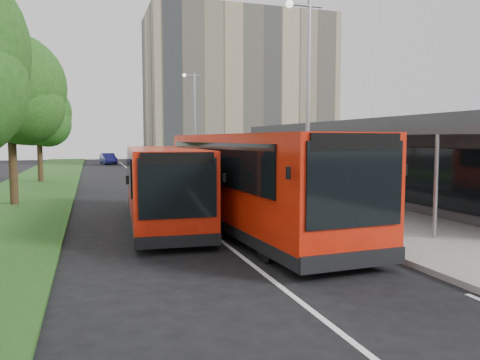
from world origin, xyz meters
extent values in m
plane|color=black|center=(0.00, 0.00, 0.00)|extent=(120.00, 120.00, 0.00)
cube|color=slate|center=(6.00, 20.00, 0.07)|extent=(5.00, 80.00, 0.15)
cube|color=#1D4B18|center=(-7.00, 20.00, 0.05)|extent=(5.00, 80.00, 0.10)
cube|color=silver|center=(0.00, 15.00, 0.01)|extent=(0.12, 70.00, 0.01)
cube|color=silver|center=(3.30, -2.00, 0.01)|extent=(0.12, 2.00, 0.01)
cube|color=silver|center=(3.30, 4.00, 0.01)|extent=(0.12, 2.00, 0.01)
cube|color=silver|center=(3.30, 10.00, 0.01)|extent=(0.12, 2.00, 0.01)
cube|color=silver|center=(3.30, 16.00, 0.01)|extent=(0.12, 2.00, 0.01)
cube|color=silver|center=(3.30, 22.00, 0.01)|extent=(0.12, 2.00, 0.01)
cube|color=silver|center=(3.30, 28.00, 0.01)|extent=(0.12, 2.00, 0.01)
cube|color=silver|center=(3.30, 34.00, 0.01)|extent=(0.12, 2.00, 0.01)
cube|color=silver|center=(3.30, 40.00, 0.01)|extent=(0.12, 2.00, 0.01)
cube|color=silver|center=(3.30, 46.00, 0.01)|extent=(0.12, 2.00, 0.01)
cube|color=tan|center=(14.00, 42.00, 9.00)|extent=(22.00, 12.00, 18.00)
cube|color=#2F2F31|center=(11.00, 8.00, 2.00)|extent=(5.00, 26.00, 4.00)
cube|color=black|center=(8.48, 8.00, 1.60)|extent=(0.06, 24.00, 2.20)
cube|color=#2F2F31|center=(7.20, 8.00, 3.30)|extent=(2.80, 26.00, 0.25)
cylinder|color=#92959A|center=(5.90, -3.00, 1.65)|extent=(0.12, 0.12, 3.30)
cylinder|color=#92959A|center=(5.90, 19.00, 1.65)|extent=(0.12, 0.12, 3.30)
cylinder|color=#382616|center=(-7.00, 9.00, 1.90)|extent=(0.36, 0.36, 3.80)
sphere|color=#1B4412|center=(-7.00, 9.00, 5.36)|extent=(4.84, 4.84, 4.84)
sphere|color=#1B4412|center=(-6.40, 8.60, 4.49)|extent=(3.46, 3.46, 3.46)
sphere|color=#1B4412|center=(-7.50, 9.50, 4.75)|extent=(3.80, 3.80, 3.80)
cylinder|color=#382616|center=(-7.00, 21.00, 1.72)|extent=(0.36, 0.36, 3.44)
sphere|color=#1B4412|center=(-7.00, 21.00, 4.85)|extent=(4.38, 4.38, 4.38)
sphere|color=#1B4412|center=(-6.40, 20.60, 4.07)|extent=(3.13, 3.13, 3.13)
sphere|color=#1B4412|center=(-7.50, 21.50, 4.30)|extent=(3.44, 3.44, 3.44)
cylinder|color=#92959A|center=(4.20, 2.00, 4.15)|extent=(0.16, 0.16, 8.00)
cylinder|color=#92959A|center=(4.00, 2.00, 7.95)|extent=(1.40, 0.10, 0.10)
sphere|color=silver|center=(3.40, 2.00, 7.95)|extent=(0.28, 0.28, 0.28)
cylinder|color=#92959A|center=(4.20, 22.00, 4.15)|extent=(0.16, 0.16, 8.00)
cylinder|color=#92959A|center=(4.00, 22.00, 7.95)|extent=(1.40, 0.10, 0.10)
sphere|color=silver|center=(3.40, 22.00, 7.95)|extent=(0.28, 0.28, 0.28)
cube|color=red|center=(1.39, 0.14, 1.78)|extent=(3.31, 11.31, 2.82)
cube|color=black|center=(1.39, 0.14, 0.40)|extent=(3.33, 11.33, 0.32)
cube|color=black|center=(1.71, -5.45, 2.07)|extent=(2.39, 0.19, 1.86)
cube|color=black|center=(1.06, 5.74, 2.23)|extent=(2.34, 0.19, 1.38)
cube|color=black|center=(0.02, 0.38, 2.29)|extent=(0.61, 9.56, 1.28)
cube|color=black|center=(2.72, 0.54, 2.29)|extent=(0.61, 9.56, 1.28)
cube|color=black|center=(1.71, -5.46, 0.43)|extent=(2.66, 0.23, 0.37)
cube|color=black|center=(1.71, -5.46, 2.98)|extent=(2.23, 0.17, 0.37)
cube|color=black|center=(0.21, -5.31, 2.34)|extent=(0.08, 0.08, 0.27)
cube|color=black|center=(3.19, -5.13, 2.34)|extent=(0.08, 0.08, 0.27)
cylinder|color=black|center=(0.48, -3.53, 0.48)|extent=(0.37, 0.97, 0.96)
cylinder|color=black|center=(2.71, -3.40, 0.48)|extent=(0.37, 0.97, 0.96)
cylinder|color=black|center=(0.06, 3.69, 0.48)|extent=(0.37, 0.97, 0.96)
cylinder|color=black|center=(2.29, 3.82, 0.48)|extent=(0.37, 0.97, 0.96)
cube|color=red|center=(-1.23, 2.61, 1.52)|extent=(2.84, 9.64, 2.40)
cube|color=black|center=(-1.23, 2.61, 0.34)|extent=(2.86, 9.66, 0.27)
cube|color=black|center=(-1.52, -2.16, 1.77)|extent=(2.04, 0.17, 1.59)
cube|color=black|center=(-0.94, 7.38, 1.90)|extent=(1.99, 0.17, 1.18)
cube|color=black|center=(-2.37, 2.95, 1.95)|extent=(0.54, 8.15, 1.09)
cube|color=black|center=(-0.06, 2.81, 1.95)|extent=(0.54, 8.15, 1.09)
cube|color=black|center=(-1.52, -2.17, 0.36)|extent=(2.27, 0.22, 0.32)
cube|color=black|center=(-1.52, -2.17, 2.54)|extent=(1.90, 0.16, 0.32)
cube|color=black|center=(-2.78, -1.89, 1.99)|extent=(0.08, 0.08, 0.23)
cube|color=black|center=(-0.24, -2.04, 1.99)|extent=(0.08, 0.08, 0.23)
cylinder|color=black|center=(-2.37, -0.41, 0.41)|extent=(0.32, 0.83, 0.82)
cylinder|color=black|center=(-0.47, -0.53, 0.41)|extent=(0.32, 0.83, 0.82)
cylinder|color=black|center=(-2.00, 5.74, 0.41)|extent=(0.32, 0.83, 0.82)
cylinder|color=black|center=(-0.09, 5.63, 0.41)|extent=(0.32, 0.83, 0.82)
cylinder|color=#3E2519|center=(5.46, 10.70, 0.63)|extent=(0.56, 0.56, 0.96)
cylinder|color=yellow|center=(4.61, 17.71, 0.69)|extent=(0.22, 0.22, 1.07)
imported|color=#5D130D|center=(1.97, 37.78, 0.58)|extent=(2.44, 3.69, 1.17)
imported|color=navy|center=(-1.62, 44.63, 0.68)|extent=(2.04, 4.27, 1.35)
camera|label=1|loc=(-3.67, -14.14, 3.04)|focal=35.00mm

